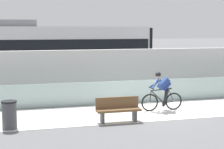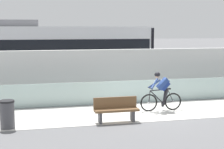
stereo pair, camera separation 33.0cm
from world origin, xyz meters
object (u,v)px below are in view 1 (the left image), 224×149
tram (51,55)px  bench (118,109)px  cyclist_on_bike (162,92)px  trash_bin (9,115)px

tram → bench: (1.61, -8.14, -1.41)m
tram → bench: 8.41m
cyclist_on_bike → trash_bin: 6.12m
bench → cyclist_on_bike: bearing=30.0°
tram → trash_bin: size_ratio=11.52×
tram → cyclist_on_bike: 7.93m
cyclist_on_bike → bench: size_ratio=1.11×
cyclist_on_bike → bench: (-2.23, -1.29, -0.30)m
cyclist_on_bike → bench: 2.59m
trash_bin → tram: bearing=75.1°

